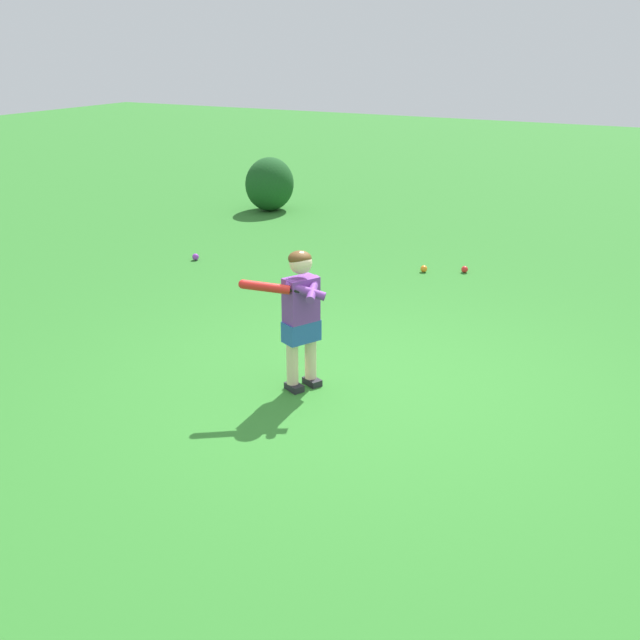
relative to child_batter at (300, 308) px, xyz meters
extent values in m
plane|color=#2D7528|center=(0.38, 0.25, -0.65)|extent=(40.00, 40.00, 0.00)
cube|color=#232328|center=(0.06, 0.08, -0.63)|extent=(0.17, 0.15, 0.05)
cylinder|color=beige|center=(0.04, 0.09, -0.44)|extent=(0.09, 0.09, 0.34)
cube|color=#232328|center=(-0.02, -0.07, -0.63)|extent=(0.17, 0.15, 0.05)
cylinder|color=beige|center=(-0.03, -0.06, -0.44)|extent=(0.09, 0.09, 0.34)
cube|color=#2856A8|center=(0.00, 0.01, -0.19)|extent=(0.25, 0.31, 0.16)
cube|color=#753899|center=(0.00, 0.01, 0.06)|extent=(0.24, 0.29, 0.34)
sphere|color=beige|center=(0.00, 0.01, 0.34)|extent=(0.17, 0.17, 0.17)
ellipsoid|color=#563819|center=(-0.01, 0.02, 0.37)|extent=(0.23, 0.23, 0.11)
sphere|color=red|center=(0.13, -0.05, 0.15)|extent=(0.04, 0.04, 0.04)
cylinder|color=black|center=(0.05, -0.09, 0.16)|extent=(0.14, 0.09, 0.05)
cylinder|color=red|center=(-0.16, -0.21, 0.20)|extent=(0.33, 0.23, 0.11)
sphere|color=red|center=(-0.30, -0.29, 0.22)|extent=(0.07, 0.07, 0.07)
cylinder|color=#753899|center=(0.11, 0.00, 0.16)|extent=(0.17, 0.31, 0.14)
cylinder|color=#753899|center=(0.08, -0.06, 0.16)|extent=(0.31, 0.16, 0.14)
sphere|color=purple|center=(-2.88, 2.51, -0.61)|extent=(0.08, 0.08, 0.08)
sphere|color=orange|center=(-0.26, 3.34, -0.61)|extent=(0.08, 0.08, 0.08)
sphere|color=red|center=(0.16, 3.54, -0.61)|extent=(0.08, 0.08, 0.08)
ellipsoid|color=#194C1E|center=(-3.56, 5.35, -0.24)|extent=(0.71, 0.82, 0.81)
camera|label=1|loc=(2.66, -4.67, 1.90)|focal=43.11mm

